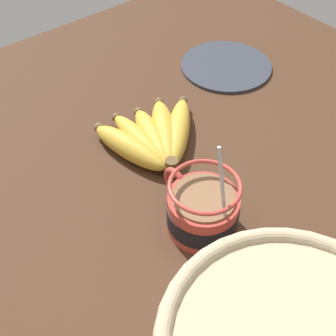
% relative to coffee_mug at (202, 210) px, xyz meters
% --- Properties ---
extents(table, '(1.21, 1.21, 0.03)m').
position_rel_coffee_mug_xyz_m(table, '(0.02, -0.01, -0.05)').
color(table, '#422819').
rests_on(table, ground).
extents(coffee_mug, '(0.14, 0.10, 0.17)m').
position_rel_coffee_mug_xyz_m(coffee_mug, '(0.00, 0.00, 0.00)').
color(coffee_mug, '#B23D33').
rests_on(coffee_mug, table).
extents(banana_bunch, '(0.18, 0.19, 0.04)m').
position_rel_coffee_mug_xyz_m(banana_bunch, '(0.18, -0.05, -0.02)').
color(banana_bunch, brown).
rests_on(banana_bunch, table).
extents(small_plate, '(0.18, 0.18, 0.01)m').
position_rel_coffee_mug_xyz_m(small_plate, '(0.27, -0.31, -0.03)').
color(small_plate, '#333842').
rests_on(small_plate, table).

